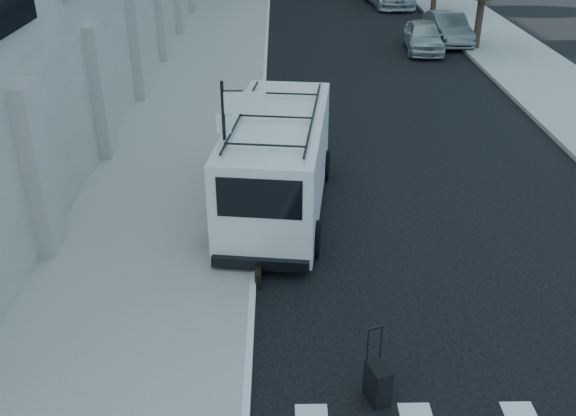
{
  "coord_description": "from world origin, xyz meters",
  "views": [
    {
      "loc": [
        -1.48,
        -9.29,
        7.38
      ],
      "look_at": [
        -1.29,
        2.21,
        1.3
      ],
      "focal_mm": 40.0,
      "sensor_mm": 36.0,
      "label": 1
    }
  ],
  "objects_px": {
    "briefcase": "(258,276)",
    "cargo_van": "(279,161)",
    "suitcase": "(378,383)",
    "parked_car_a": "(424,36)",
    "businessman": "(272,229)",
    "parked_car_b": "(448,28)"
  },
  "relations": [
    {
      "from": "businessman",
      "to": "parked_car_b",
      "type": "xyz_separation_m",
      "value": [
        8.25,
        19.53,
        -0.22
      ]
    },
    {
      "from": "businessman",
      "to": "briefcase",
      "type": "relative_size",
      "value": 4.2
    },
    {
      "from": "briefcase",
      "to": "cargo_van",
      "type": "relative_size",
      "value": 0.07
    },
    {
      "from": "briefcase",
      "to": "parked_car_b",
      "type": "bearing_deg",
      "value": 66.13
    },
    {
      "from": "businessman",
      "to": "parked_car_a",
      "type": "bearing_deg",
      "value": -123.0
    },
    {
      "from": "briefcase",
      "to": "parked_car_b",
      "type": "relative_size",
      "value": 0.1
    },
    {
      "from": "parked_car_a",
      "to": "cargo_van",
      "type": "bearing_deg",
      "value": -109.0
    },
    {
      "from": "cargo_van",
      "to": "parked_car_a",
      "type": "bearing_deg",
      "value": 73.65
    },
    {
      "from": "businessman",
      "to": "cargo_van",
      "type": "bearing_deg",
      "value": -105.46
    },
    {
      "from": "businessman",
      "to": "parked_car_b",
      "type": "distance_m",
      "value": 21.2
    },
    {
      "from": "briefcase",
      "to": "suitcase",
      "type": "xyz_separation_m",
      "value": [
        1.94,
        -3.22,
        0.17
      ]
    },
    {
      "from": "suitcase",
      "to": "cargo_van",
      "type": "distance_m",
      "value": 6.75
    },
    {
      "from": "suitcase",
      "to": "parked_car_a",
      "type": "distance_m",
      "value": 22.37
    },
    {
      "from": "parked_car_a",
      "to": "briefcase",
      "type": "bearing_deg",
      "value": -106.34
    },
    {
      "from": "businessman",
      "to": "parked_car_a",
      "type": "height_order",
      "value": "businessman"
    },
    {
      "from": "briefcase",
      "to": "parked_car_b",
      "type": "height_order",
      "value": "parked_car_b"
    },
    {
      "from": "businessman",
      "to": "suitcase",
      "type": "height_order",
      "value": "businessman"
    },
    {
      "from": "suitcase",
      "to": "briefcase",
      "type": "bearing_deg",
      "value": 101.72
    },
    {
      "from": "parked_car_b",
      "to": "parked_car_a",
      "type": "bearing_deg",
      "value": -135.56
    },
    {
      "from": "businessman",
      "to": "parked_car_a",
      "type": "distance_m",
      "value": 19.21
    },
    {
      "from": "cargo_van",
      "to": "parked_car_b",
      "type": "relative_size",
      "value": 1.55
    },
    {
      "from": "briefcase",
      "to": "parked_car_b",
      "type": "xyz_separation_m",
      "value": [
        8.52,
        20.11,
        0.53
      ]
    }
  ]
}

